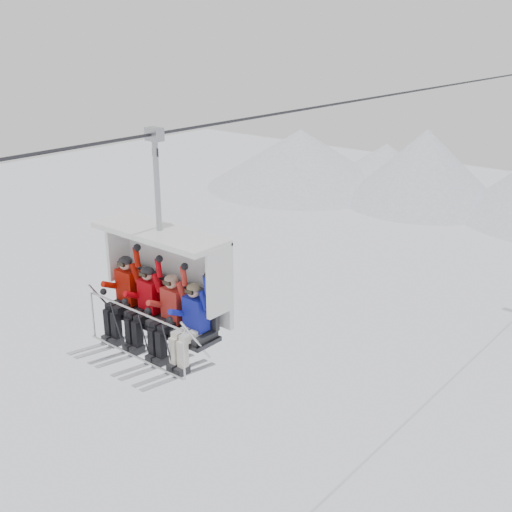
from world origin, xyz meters
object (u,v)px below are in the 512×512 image
Objects in this scene: skier_center_left at (146,303)px; skier_center_right at (170,313)px; skier_far_left at (125,293)px; chairlift_carrier at (168,276)px; skier_far_right at (191,322)px.

skier_center_left is 1.00× the size of skier_center_right.
skier_far_left reaches higher than skier_center_right.
skier_far_right is at bearing -19.31° from chairlift_carrier.
chairlift_carrier is 2.36× the size of skier_far_right.
skier_far_left is at bearing 179.72° from skier_far_right.
skier_far_left reaches higher than skier_far_right.
skier_center_left is at bearing -179.90° from skier_center_right.
skier_far_right is at bearing -0.27° from skier_center_right.
chairlift_carrier is 0.70m from skier_center_right.
skier_center_right is at bearing -0.28° from skier_far_left.
skier_center_right is at bearing 179.73° from skier_far_right.
skier_far_left is 1.03× the size of skier_center_right.
skier_center_right reaches higher than skier_far_right.
skier_far_right is at bearing -0.28° from skier_far_left.
skier_far_left is 1.03× the size of skier_center_left.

